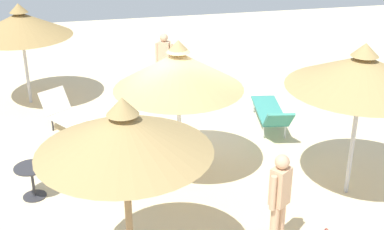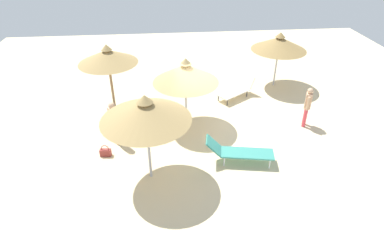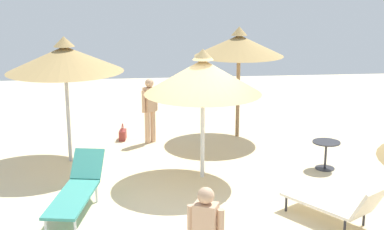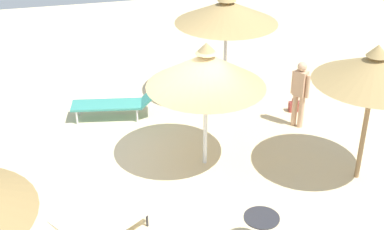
# 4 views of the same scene
# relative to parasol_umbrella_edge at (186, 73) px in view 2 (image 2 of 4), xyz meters

# --- Properties ---
(ground) EXTENTS (24.00, 24.00, 0.10)m
(ground) POSITION_rel_parasol_umbrella_edge_xyz_m (-0.33, -0.83, -2.17)
(ground) COLOR beige
(parasol_umbrella_edge) EXTENTS (2.36, 2.36, 2.67)m
(parasol_umbrella_edge) POSITION_rel_parasol_umbrella_edge_xyz_m (0.00, 0.00, 0.00)
(parasol_umbrella_edge) COLOR white
(parasol_umbrella_edge) RESTS_ON ground
(parasol_umbrella_near_left) EXTENTS (2.45, 2.45, 2.54)m
(parasol_umbrella_near_left) POSITION_rel_parasol_umbrella_edge_xyz_m (3.00, -4.39, -0.08)
(parasol_umbrella_near_left) COLOR #B2B2B7
(parasol_umbrella_near_left) RESTS_ON ground
(parasol_umbrella_back) EXTENTS (2.52, 2.52, 2.80)m
(parasol_umbrella_back) POSITION_rel_parasol_umbrella_edge_xyz_m (-2.84, 1.30, 0.20)
(parasol_umbrella_back) COLOR #B2B2B7
(parasol_umbrella_back) RESTS_ON ground
(parasol_umbrella_center) EXTENTS (2.24, 2.24, 2.83)m
(parasol_umbrella_center) POSITION_rel_parasol_umbrella_edge_xyz_m (1.26, 2.83, 0.24)
(parasol_umbrella_center) COLOR olive
(parasol_umbrella_center) RESTS_ON ground
(lounge_chair_far_right) EXTENTS (1.52, 1.80, 0.84)m
(lounge_chair_far_right) POSITION_rel_parasol_umbrella_edge_xyz_m (1.98, -2.38, -1.75)
(lounge_chair_far_right) COLOR silver
(lounge_chair_far_right) RESTS_ON ground
(lounge_chair_far_left) EXTENTS (0.94, 2.23, 0.86)m
(lounge_chair_far_left) POSITION_rel_parasol_umbrella_edge_xyz_m (-2.41, -1.48, -1.69)
(lounge_chair_far_left) COLOR teal
(lounge_chair_far_left) RESTS_ON ground
(person_standing_near_right) EXTENTS (0.39, 0.34, 1.62)m
(person_standing_near_right) POSITION_rel_parasol_umbrella_edge_xyz_m (-1.00, 2.52, -1.20)
(person_standing_near_right) COLOR tan
(person_standing_near_right) RESTS_ON ground
(person_standing_front) EXTENTS (0.45, 0.32, 1.58)m
(person_standing_front) POSITION_rel_parasol_umbrella_edge_xyz_m (-0.51, -4.45, -1.22)
(person_standing_front) COLOR #D83F4C
(person_standing_front) RESTS_ON ground
(handbag) EXTENTS (0.19, 0.37, 0.42)m
(handbag) POSITION_rel_parasol_umbrella_edge_xyz_m (-1.69, 2.81, -1.98)
(handbag) COLOR maroon
(handbag) RESTS_ON ground
(side_table_round) EXTENTS (0.59, 0.59, 0.61)m
(side_table_round) POSITION_rel_parasol_umbrella_edge_xyz_m (2.70, 0.21, -1.70)
(side_table_round) COLOR #2D2D33
(side_table_round) RESTS_ON ground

